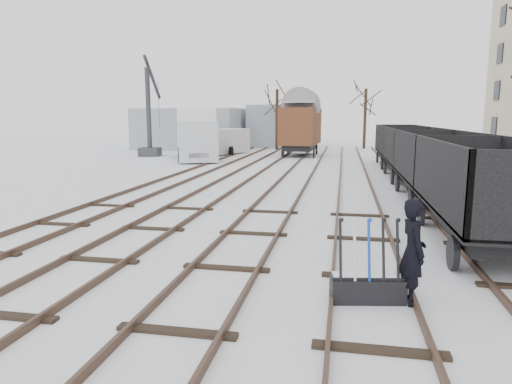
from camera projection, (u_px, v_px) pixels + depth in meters
ground at (226, 269)px, 9.87m from camera, size 120.00×120.00×0.00m
tracks at (294, 180)px, 23.10m from camera, size 13.90×52.00×0.16m
shed_left at (192, 128)px, 46.82m from camera, size 10.00×8.00×4.10m
shed_right at (284, 126)px, 48.99m from camera, size 7.00×6.00×4.50m
ground_frame at (367, 286)px, 8.12m from camera, size 1.35×0.63×1.49m
worker at (413, 252)px, 7.97m from camera, size 0.59×0.77×1.88m
freight_wagon_a at (486, 207)px, 11.49m from camera, size 2.63×6.57×2.68m
freight_wagon_b at (437, 175)px, 17.69m from camera, size 2.63×6.57×2.68m
freight_wagon_c at (413, 160)px, 23.89m from camera, size 2.63×6.57×2.68m
freight_wagon_d at (399, 151)px, 30.09m from camera, size 2.63×6.57×2.68m
box_van_wagon at (301, 125)px, 37.90m from camera, size 3.39×5.90×4.36m
lorry at (196, 133)px, 34.92m from camera, size 4.67×8.91×3.87m
panel_van at (224, 141)px, 39.52m from camera, size 3.81×5.39×2.18m
crane at (150, 130)px, 37.61m from camera, size 1.84×4.80×8.09m
tree_far_left at (277, 120)px, 44.65m from camera, size 0.30×0.30×5.86m
tree_far_right at (365, 119)px, 46.00m from camera, size 0.30×0.30×6.00m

